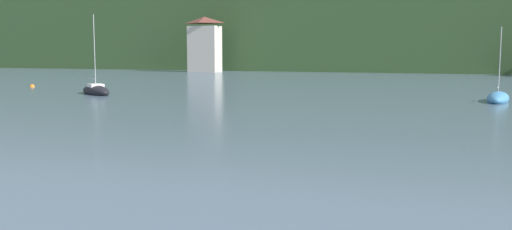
{
  "coord_description": "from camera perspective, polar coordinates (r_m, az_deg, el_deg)",
  "views": [
    {
      "loc": [
        7.48,
        28.79,
        4.09
      ],
      "look_at": [
        0.0,
        49.46,
        1.54
      ],
      "focal_mm": 39.14,
      "sensor_mm": 36.0,
      "label": 1
    }
  ],
  "objects": [
    {
      "name": "shore_building_west",
      "position": [
        106.94,
        -5.27,
        7.12
      ],
      "size": [
        5.97,
        3.7,
        10.41
      ],
      "color": "beige",
      "rests_on": "ground_plane"
    },
    {
      "name": "wooded_hillside",
      "position": [
        139.61,
        11.54,
        8.51
      ],
      "size": [
        352.0,
        61.44,
        43.66
      ],
      "color": "#38562D",
      "rests_on": "ground_plane"
    },
    {
      "name": "mooring_buoy_near",
      "position": [
        67.86,
        -21.9,
        2.69
      ],
      "size": [
        0.57,
        0.57,
        0.57
      ],
      "primitive_type": "sphere",
      "color": "orange",
      "rests_on": "ground_plane"
    },
    {
      "name": "sailboat_far_0",
      "position": [
        48.77,
        23.5,
        1.57
      ],
      "size": [
        2.28,
        5.59,
        6.26
      ],
      "rotation": [
        0.0,
        0.0,
        1.45
      ],
      "color": "teal",
      "rests_on": "ground_plane"
    },
    {
      "name": "sailboat_far_6",
      "position": [
        54.44,
        -16.05,
        2.38
      ],
      "size": [
        5.46,
        4.61,
        7.71
      ],
      "rotation": [
        0.0,
        0.0,
        5.66
      ],
      "color": "black",
      "rests_on": "ground_plane"
    }
  ]
}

